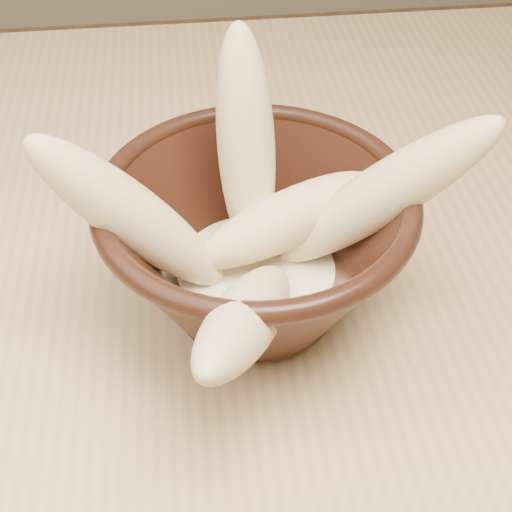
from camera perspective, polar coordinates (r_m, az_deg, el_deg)
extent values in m
cube|color=tan|center=(0.61, -12.45, -0.96)|extent=(1.20, 0.80, 0.04)
cylinder|color=tan|center=(1.20, 17.79, -0.23)|extent=(0.05, 0.05, 0.71)
cylinder|color=black|center=(0.53, 0.00, -3.96)|extent=(0.09, 0.09, 0.01)
cylinder|color=black|center=(0.51, 0.00, -2.34)|extent=(0.09, 0.09, 0.01)
torus|color=black|center=(0.46, 0.00, 4.68)|extent=(0.21, 0.21, 0.01)
cylinder|color=beige|center=(0.51, 0.00, -1.52)|extent=(0.12, 0.12, 0.02)
ellipsoid|color=tan|center=(0.49, -0.80, 8.86)|extent=(0.05, 0.09, 0.17)
ellipsoid|color=tan|center=(0.45, -9.78, 3.07)|extent=(0.14, 0.05, 0.16)
ellipsoid|color=tan|center=(0.47, 9.93, 4.77)|extent=(0.16, 0.07, 0.15)
ellipsoid|color=tan|center=(0.49, 2.44, 2.93)|extent=(0.14, 0.08, 0.07)
ellipsoid|color=tan|center=(0.42, -0.68, -4.85)|extent=(0.10, 0.18, 0.12)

